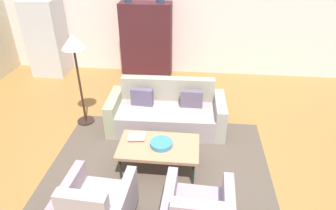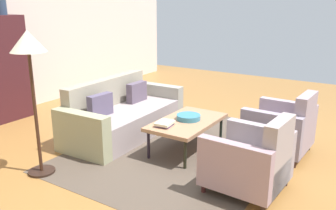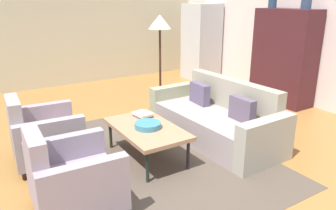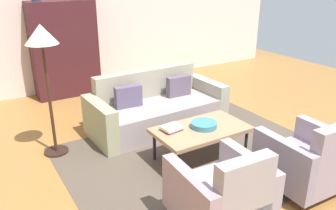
{
  "view_description": "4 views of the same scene",
  "coord_description": "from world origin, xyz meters",
  "px_view_note": "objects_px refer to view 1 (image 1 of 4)",
  "views": [
    {
      "loc": [
        0.34,
        -3.45,
        3.18
      ],
      "look_at": [
        -0.07,
        0.6,
        0.78
      ],
      "focal_mm": 31.55,
      "sensor_mm": 36.0,
      "label": 1
    },
    {
      "loc": [
        -4.22,
        -2.31,
        2.02
      ],
      "look_at": [
        -0.12,
        0.32,
        0.6
      ],
      "focal_mm": 38.11,
      "sensor_mm": 36.0,
      "label": 2
    },
    {
      "loc": [
        3.29,
        -1.84,
        2.01
      ],
      "look_at": [
        -0.38,
        0.46,
        0.58
      ],
      "focal_mm": 35.16,
      "sensor_mm": 36.0,
      "label": 3
    },
    {
      "loc": [
        -2.59,
        -3.19,
        2.31
      ],
      "look_at": [
        -0.42,
        0.34,
        0.69
      ],
      "focal_mm": 36.91,
      "sensor_mm": 36.0,
      "label": 4
    }
  ],
  "objects_px": {
    "refrigerator": "(47,38)",
    "armchair_left": "(96,210)",
    "fruit_bowl": "(161,144)",
    "couch": "(167,112)",
    "book_stack": "(137,137)",
    "cabinet": "(147,41)",
    "floor_lamp": "(74,50)",
    "coffee_table": "(159,147)"
  },
  "relations": [
    {
      "from": "couch",
      "to": "fruit_bowl",
      "type": "relative_size",
      "value": 6.36
    },
    {
      "from": "coffee_table",
      "to": "armchair_left",
      "type": "height_order",
      "value": "armchair_left"
    },
    {
      "from": "refrigerator",
      "to": "floor_lamp",
      "type": "xyz_separation_m",
      "value": [
        1.62,
        -2.17,
        0.52
      ]
    },
    {
      "from": "couch",
      "to": "cabinet",
      "type": "distance_m",
      "value": 2.42
    },
    {
      "from": "book_stack",
      "to": "cabinet",
      "type": "distance_m",
      "value": 3.33
    },
    {
      "from": "book_stack",
      "to": "cabinet",
      "type": "xyz_separation_m",
      "value": [
        -0.37,
        3.28,
        0.43
      ]
    },
    {
      "from": "couch",
      "to": "fruit_bowl",
      "type": "height_order",
      "value": "couch"
    },
    {
      "from": "couch",
      "to": "book_stack",
      "type": "relative_size",
      "value": 7.81
    },
    {
      "from": "fruit_bowl",
      "to": "cabinet",
      "type": "height_order",
      "value": "cabinet"
    },
    {
      "from": "couch",
      "to": "refrigerator",
      "type": "relative_size",
      "value": 1.15
    },
    {
      "from": "fruit_bowl",
      "to": "floor_lamp",
      "type": "distance_m",
      "value": 2.21
    },
    {
      "from": "armchair_left",
      "to": "floor_lamp",
      "type": "distance_m",
      "value": 2.74
    },
    {
      "from": "coffee_table",
      "to": "refrigerator",
      "type": "distance_m",
      "value": 4.63
    },
    {
      "from": "floor_lamp",
      "to": "book_stack",
      "type": "bearing_deg",
      "value": -39.64
    },
    {
      "from": "book_stack",
      "to": "couch",
      "type": "bearing_deg",
      "value": 71.39
    },
    {
      "from": "coffee_table",
      "to": "fruit_bowl",
      "type": "distance_m",
      "value": 0.08
    },
    {
      "from": "cabinet",
      "to": "refrigerator",
      "type": "height_order",
      "value": "refrigerator"
    },
    {
      "from": "armchair_left",
      "to": "floor_lamp",
      "type": "relative_size",
      "value": 0.51
    },
    {
      "from": "couch",
      "to": "book_stack",
      "type": "xyz_separation_m",
      "value": [
        -0.35,
        -1.05,
        0.18
      ]
    },
    {
      "from": "refrigerator",
      "to": "floor_lamp",
      "type": "relative_size",
      "value": 1.08
    },
    {
      "from": "fruit_bowl",
      "to": "book_stack",
      "type": "xyz_separation_m",
      "value": [
        -0.4,
        0.14,
        -0.0
      ]
    },
    {
      "from": "cabinet",
      "to": "refrigerator",
      "type": "distance_m",
      "value": 2.47
    },
    {
      "from": "couch",
      "to": "cabinet",
      "type": "relative_size",
      "value": 1.18
    },
    {
      "from": "refrigerator",
      "to": "armchair_left",
      "type": "bearing_deg",
      "value": -59.97
    },
    {
      "from": "couch",
      "to": "coffee_table",
      "type": "relative_size",
      "value": 1.77
    },
    {
      "from": "couch",
      "to": "fruit_bowl",
      "type": "bearing_deg",
      "value": 90.43
    },
    {
      "from": "refrigerator",
      "to": "cabinet",
      "type": "bearing_deg",
      "value": 2.42
    },
    {
      "from": "book_stack",
      "to": "floor_lamp",
      "type": "height_order",
      "value": "floor_lamp"
    },
    {
      "from": "fruit_bowl",
      "to": "coffee_table",
      "type": "bearing_deg",
      "value": 180.0
    },
    {
      "from": "coffee_table",
      "to": "book_stack",
      "type": "bearing_deg",
      "value": 159.13
    },
    {
      "from": "fruit_bowl",
      "to": "book_stack",
      "type": "relative_size",
      "value": 1.23
    },
    {
      "from": "couch",
      "to": "armchair_left",
      "type": "relative_size",
      "value": 2.42
    },
    {
      "from": "book_stack",
      "to": "cabinet",
      "type": "bearing_deg",
      "value": 96.36
    },
    {
      "from": "couch",
      "to": "refrigerator",
      "type": "xyz_separation_m",
      "value": [
        -3.19,
        2.13,
        0.64
      ]
    },
    {
      "from": "coffee_table",
      "to": "floor_lamp",
      "type": "distance_m",
      "value": 2.21
    },
    {
      "from": "armchair_left",
      "to": "fruit_bowl",
      "type": "relative_size",
      "value": 2.63
    },
    {
      "from": "cabinet",
      "to": "floor_lamp",
      "type": "xyz_separation_m",
      "value": [
        -0.85,
        -2.27,
        0.54
      ]
    },
    {
      "from": "refrigerator",
      "to": "coffee_table",
      "type": "bearing_deg",
      "value": -46.05
    },
    {
      "from": "couch",
      "to": "refrigerator",
      "type": "bearing_deg",
      "value": -35.36
    },
    {
      "from": "armchair_left",
      "to": "fruit_bowl",
      "type": "distance_m",
      "value": 1.34
    },
    {
      "from": "couch",
      "to": "fruit_bowl",
      "type": "distance_m",
      "value": 1.2
    },
    {
      "from": "fruit_bowl",
      "to": "cabinet",
      "type": "relative_size",
      "value": 0.19
    }
  ]
}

